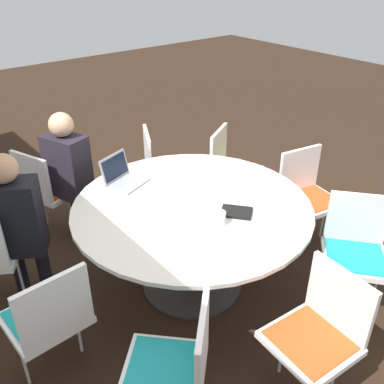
{
  "coord_description": "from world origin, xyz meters",
  "views": [
    {
      "loc": [
        -2.02,
        1.63,
        2.33
      ],
      "look_at": [
        0.0,
        0.0,
        0.84
      ],
      "focal_mm": 40.0,
      "sensor_mm": 36.0,
      "label": 1
    }
  ],
  "objects_px": {
    "chair_8": "(161,164)",
    "coffee_cup": "(220,218)",
    "person_0": "(69,169)",
    "laptop": "(122,176)",
    "chair_2": "(49,315)",
    "chair_3": "(177,365)",
    "chair_5": "(355,245)",
    "spiral_notebook": "(237,212)",
    "chair_4": "(320,328)",
    "chair_6": "(307,191)",
    "chair_0": "(46,186)",
    "person_1": "(16,219)",
    "chair_7": "(230,165)"
  },
  "relations": [
    {
      "from": "chair_3",
      "to": "laptop",
      "type": "distance_m",
      "value": 1.59
    },
    {
      "from": "chair_8",
      "to": "laptop",
      "type": "bearing_deg",
      "value": -28.34
    },
    {
      "from": "chair_8",
      "to": "coffee_cup",
      "type": "xyz_separation_m",
      "value": [
        -1.38,
        0.49,
        0.28
      ]
    },
    {
      "from": "chair_2",
      "to": "person_0",
      "type": "height_order",
      "value": "person_0"
    },
    {
      "from": "chair_3",
      "to": "person_0",
      "type": "distance_m",
      "value": 2.06
    },
    {
      "from": "chair_4",
      "to": "person_1",
      "type": "distance_m",
      "value": 2.09
    },
    {
      "from": "person_0",
      "to": "chair_2",
      "type": "bearing_deg",
      "value": -50.33
    },
    {
      "from": "laptop",
      "to": "spiral_notebook",
      "type": "height_order",
      "value": "laptop"
    },
    {
      "from": "laptop",
      "to": "chair_5",
      "type": "bearing_deg",
      "value": -75.18
    },
    {
      "from": "chair_0",
      "to": "chair_4",
      "type": "relative_size",
      "value": 1.0
    },
    {
      "from": "chair_4",
      "to": "chair_8",
      "type": "xyz_separation_m",
      "value": [
        2.23,
        -0.51,
        0.0
      ]
    },
    {
      "from": "chair_0",
      "to": "spiral_notebook",
      "type": "bearing_deg",
      "value": 3.96
    },
    {
      "from": "chair_6",
      "to": "person_0",
      "type": "bearing_deg",
      "value": -29.21
    },
    {
      "from": "chair_5",
      "to": "coffee_cup",
      "type": "bearing_deg",
      "value": 16.67
    },
    {
      "from": "chair_4",
      "to": "chair_5",
      "type": "relative_size",
      "value": 1.0
    },
    {
      "from": "chair_6",
      "to": "chair_0",
      "type": "bearing_deg",
      "value": -30.44
    },
    {
      "from": "chair_0",
      "to": "person_1",
      "type": "distance_m",
      "value": 0.86
    },
    {
      "from": "chair_4",
      "to": "spiral_notebook",
      "type": "relative_size",
      "value": 3.29
    },
    {
      "from": "person_0",
      "to": "laptop",
      "type": "xyz_separation_m",
      "value": [
        -0.56,
        -0.19,
        0.09
      ]
    },
    {
      "from": "chair_2",
      "to": "coffee_cup",
      "type": "relative_size",
      "value": 8.87
    },
    {
      "from": "chair_0",
      "to": "chair_5",
      "type": "relative_size",
      "value": 1.0
    },
    {
      "from": "chair_5",
      "to": "chair_8",
      "type": "distance_m",
      "value": 1.95
    },
    {
      "from": "chair_5",
      "to": "spiral_notebook",
      "type": "relative_size",
      "value": 3.29
    },
    {
      "from": "chair_2",
      "to": "chair_3",
      "type": "xyz_separation_m",
      "value": [
        -0.72,
        -0.37,
        0.0
      ]
    },
    {
      "from": "coffee_cup",
      "to": "chair_7",
      "type": "bearing_deg",
      "value": -46.64
    },
    {
      "from": "person_1",
      "to": "laptop",
      "type": "height_order",
      "value": "person_1"
    },
    {
      "from": "person_1",
      "to": "spiral_notebook",
      "type": "bearing_deg",
      "value": -6.44
    },
    {
      "from": "person_0",
      "to": "spiral_notebook",
      "type": "relative_size",
      "value": 4.64
    },
    {
      "from": "laptop",
      "to": "chair_7",
      "type": "bearing_deg",
      "value": -18.34
    },
    {
      "from": "chair_6",
      "to": "chair_5",
      "type": "bearing_deg",
      "value": 73.38
    },
    {
      "from": "chair_2",
      "to": "person_0",
      "type": "relative_size",
      "value": 0.71
    },
    {
      "from": "chair_8",
      "to": "person_0",
      "type": "xyz_separation_m",
      "value": [
        0.09,
        0.88,
        0.2
      ]
    },
    {
      "from": "chair_2",
      "to": "chair_5",
      "type": "distance_m",
      "value": 2.08
    },
    {
      "from": "person_1",
      "to": "chair_4",
      "type": "bearing_deg",
      "value": -29.45
    },
    {
      "from": "chair_5",
      "to": "chair_6",
      "type": "height_order",
      "value": "same"
    },
    {
      "from": "chair_3",
      "to": "spiral_notebook",
      "type": "height_order",
      "value": "chair_3"
    },
    {
      "from": "spiral_notebook",
      "to": "chair_2",
      "type": "bearing_deg",
      "value": 83.46
    },
    {
      "from": "chair_4",
      "to": "chair_2",
      "type": "bearing_deg",
      "value": 52.4
    },
    {
      "from": "spiral_notebook",
      "to": "coffee_cup",
      "type": "bearing_deg",
      "value": 99.22
    },
    {
      "from": "chair_5",
      "to": "person_1",
      "type": "bearing_deg",
      "value": 10.86
    },
    {
      "from": "chair_5",
      "to": "spiral_notebook",
      "type": "bearing_deg",
      "value": 8.3
    },
    {
      "from": "person_1",
      "to": "chair_5",
      "type": "bearing_deg",
      "value": -7.86
    },
    {
      "from": "chair_3",
      "to": "chair_2",
      "type": "bearing_deg",
      "value": 72.94
    },
    {
      "from": "chair_6",
      "to": "coffee_cup",
      "type": "bearing_deg",
      "value": 18.67
    },
    {
      "from": "chair_4",
      "to": "chair_8",
      "type": "bearing_deg",
      "value": -7.95
    },
    {
      "from": "chair_0",
      "to": "chair_6",
      "type": "distance_m",
      "value": 2.29
    },
    {
      "from": "chair_8",
      "to": "coffee_cup",
      "type": "height_order",
      "value": "chair_8"
    },
    {
      "from": "chair_4",
      "to": "chair_5",
      "type": "xyz_separation_m",
      "value": [
        0.31,
        -0.83,
        0.0
      ]
    },
    {
      "from": "chair_4",
      "to": "chair_6",
      "type": "bearing_deg",
      "value": -44.54
    },
    {
      "from": "chair_8",
      "to": "laptop",
      "type": "xyz_separation_m",
      "value": [
        -0.47,
        0.69,
        0.29
      ]
    }
  ]
}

